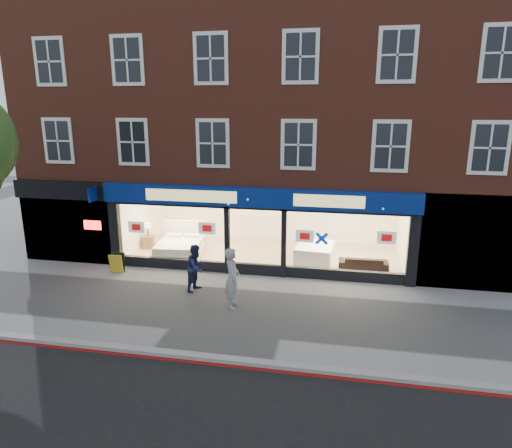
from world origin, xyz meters
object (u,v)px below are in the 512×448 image
(mattress_stack, at_px, (315,253))
(pedestrian_grey, at_px, (232,278))
(sofa, at_px, (363,263))
(a_board, at_px, (117,263))
(pedestrian_blue, at_px, (196,268))
(display_bed, at_px, (180,247))

(mattress_stack, relative_size, pedestrian_grey, 0.97)
(sofa, relative_size, a_board, 2.39)
(mattress_stack, distance_m, sofa, 1.94)
(mattress_stack, relative_size, pedestrian_blue, 1.15)
(a_board, bearing_deg, sofa, 3.05)
(sofa, bearing_deg, a_board, 9.89)
(mattress_stack, height_order, pedestrian_blue, pedestrian_blue)
(sofa, relative_size, pedestrian_grey, 0.94)
(a_board, relative_size, pedestrian_blue, 0.47)
(display_bed, xyz_separation_m, sofa, (7.31, -0.31, -0.08))
(mattress_stack, xyz_separation_m, pedestrian_blue, (-3.75, -3.38, 0.36))
(sofa, height_order, a_board, a_board)
(pedestrian_grey, bearing_deg, pedestrian_blue, 42.07)
(a_board, bearing_deg, pedestrian_grey, -30.76)
(mattress_stack, bearing_deg, sofa, -17.86)
(pedestrian_grey, bearing_deg, display_bed, 24.96)
(a_board, bearing_deg, pedestrian_blue, -24.45)
(display_bed, bearing_deg, pedestrian_grey, -58.59)
(display_bed, relative_size, pedestrian_blue, 1.47)
(display_bed, bearing_deg, sofa, -8.83)
(sofa, bearing_deg, display_bed, -3.66)
(mattress_stack, bearing_deg, pedestrian_grey, -116.78)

